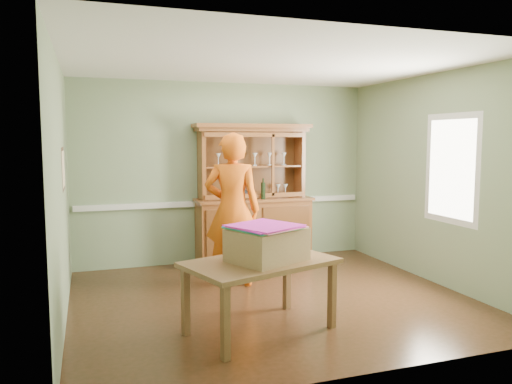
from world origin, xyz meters
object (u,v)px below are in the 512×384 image
object	(u,v)px
cardboard_box	(267,245)
person	(232,210)
china_hutch	(253,214)
dining_table	(260,269)

from	to	relation	value
cardboard_box	person	world-z (taller)	person
china_hutch	dining_table	world-z (taller)	china_hutch
dining_table	person	distance (m)	1.65
person	china_hutch	bearing A→B (deg)	-99.74
china_hutch	cardboard_box	distance (m)	2.78
dining_table	cardboard_box	xyz separation A→B (m)	(0.06, -0.03, 0.24)
china_hutch	person	distance (m)	1.23
cardboard_box	person	distance (m)	1.64
person	cardboard_box	bearing A→B (deg)	106.69
china_hutch	cardboard_box	size ratio (longest dim) A/B	3.14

